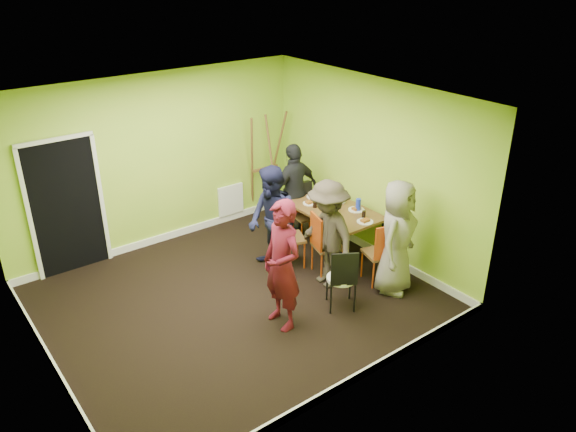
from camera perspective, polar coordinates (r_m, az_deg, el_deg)
name	(u,v)px	position (r m, az deg, el deg)	size (l,w,h in m)	color
ground	(237,299)	(8.00, -5.23, -8.38)	(5.00, 5.00, 0.00)	black
room_walls	(231,236)	(7.52, -5.86, -2.02)	(5.04, 4.54, 2.82)	#90C332
dining_table	(335,212)	(8.87, 4.75, 0.36)	(0.90, 1.50, 0.75)	black
chair_left_far	(285,233)	(8.49, -0.31, -1.75)	(0.53, 0.53, 0.99)	#C74712
chair_left_near	(323,241)	(8.29, 3.55, -2.56)	(0.50, 0.50, 0.98)	#C74712
chair_back_end	(302,199)	(9.39, 1.40, 1.71)	(0.46, 0.52, 0.94)	#C74712
chair_front_end	(382,250)	(8.15, 9.55, -3.42)	(0.50, 0.50, 0.98)	#C74712
chair_bentwood	(342,276)	(7.53, 5.55, -6.13)	(0.49, 0.49, 0.92)	black
easel	(266,166)	(10.04, -2.20, 5.08)	(0.77, 0.72, 1.92)	brown
plate_near_left	(310,203)	(9.01, 2.23, 1.30)	(0.22, 0.22, 0.01)	white
plate_near_right	(337,223)	(8.40, 5.02, -0.67)	(0.22, 0.22, 0.01)	white
plate_far_back	(313,197)	(9.26, 2.59, 1.96)	(0.23, 0.23, 0.01)	white
plate_far_front	(365,222)	(8.47, 7.83, -0.58)	(0.25, 0.25, 0.01)	white
plate_wall_back	(339,201)	(9.11, 5.17, 1.49)	(0.23, 0.23, 0.01)	white
plate_wall_front	(356,210)	(8.85, 6.96, 0.64)	(0.26, 0.26, 0.01)	white
thermos	(334,206)	(8.72, 4.75, 1.05)	(0.08, 0.08, 0.20)	white
blue_bottle	(358,205)	(8.79, 7.15, 1.13)	(0.08, 0.08, 0.20)	blue
orange_bottle	(323,205)	(8.86, 3.62, 1.07)	(0.03, 0.03, 0.08)	#C74712
glass_mid	(315,205)	(8.87, 2.75, 1.17)	(0.07, 0.07, 0.09)	black
glass_back	(320,197)	(9.15, 3.29, 1.95)	(0.06, 0.06, 0.10)	black
glass_front	(364,214)	(8.60, 7.70, 0.19)	(0.06, 0.06, 0.11)	black
cup_a	(334,212)	(8.64, 4.65, 0.45)	(0.13, 0.13, 0.10)	white
cup_b	(343,201)	(9.03, 5.57, 1.50)	(0.10, 0.10, 0.09)	white
person_standing	(282,266)	(7.02, -0.60, -5.05)	(0.64, 0.42, 1.74)	#530E1C
person_left_far	(272,222)	(8.21, -1.61, -0.59)	(0.82, 0.64, 1.68)	black
person_left_near	(328,234)	(7.94, 4.06, -1.86)	(1.04, 0.60, 1.61)	#322C21
person_back_end	(295,191)	(9.35, 0.67, 2.60)	(0.95, 0.40, 1.62)	black
person_front_end	(397,237)	(7.92, 10.98, -2.12)	(0.82, 0.53, 1.67)	gray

